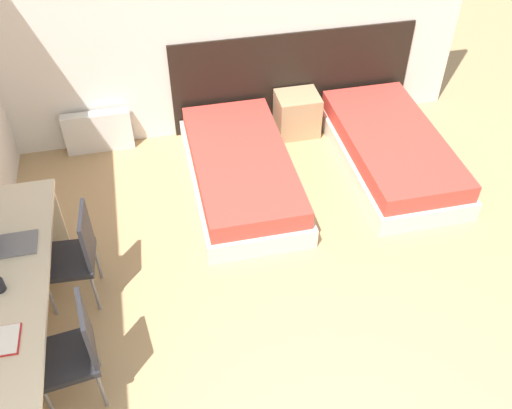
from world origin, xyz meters
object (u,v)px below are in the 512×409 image
Objects in this scene: bed_near_window at (241,171)px; nightstand at (297,114)px; bed_near_door at (391,150)px; chair_near_notebook at (74,350)px; laptop at (3,240)px; chair_near_laptop at (75,253)px.

nightstand reaches higher than bed_near_window.
chair_near_notebook is at bearing -147.69° from bed_near_door.
laptop is at bearing 110.60° from chair_near_notebook.
bed_near_door is at bearing 17.47° from laptop.
bed_near_door is 2.17× the size of chair_near_laptop.
bed_near_door is 3.79m from laptop.
bed_near_window is at bearing 29.76° from laptop.
bed_near_door is at bearing -44.98° from nightstand.
chair_near_laptop is 0.89m from chair_near_notebook.
bed_near_window is 1.59m from bed_near_door.
chair_near_laptop is (-1.53, -1.08, 0.32)m from bed_near_window.
nightstand is 1.34× the size of laptop.
chair_near_laptop is at bearing -141.11° from nightstand.
bed_near_window is at bearing -135.02° from nightstand.
chair_near_notebook is (-1.53, -1.97, 0.32)m from bed_near_window.
chair_near_laptop is at bearing -144.73° from bed_near_window.
chair_near_laptop is at bearing 7.45° from laptop.
chair_near_laptop is 1.00× the size of chair_near_notebook.
nightstand is at bearing 135.02° from bed_near_door.
laptop reaches higher than bed_near_window.
chair_near_notebook reaches higher than bed_near_window.
bed_near_door is at bearing 25.04° from chair_near_notebook.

